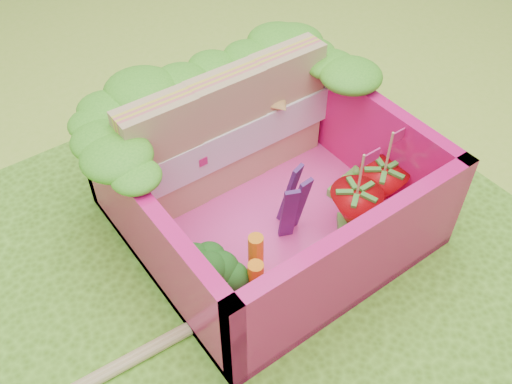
{
  "coord_description": "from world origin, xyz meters",
  "views": [
    {
      "loc": [
        -1.06,
        -1.42,
        2.23
      ],
      "look_at": [
        0.06,
        0.11,
        0.28
      ],
      "focal_mm": 40.0,
      "sensor_mm": 36.0,
      "label": 1
    }
  ],
  "objects": [
    {
      "name": "placemat",
      "position": [
        0.0,
        0.0,
        0.01
      ],
      "size": [
        2.6,
        2.6,
        0.03
      ],
      "primitive_type": "cube",
      "color": "#528E20",
      "rests_on": "ground"
    },
    {
      "name": "sandwich_stack",
      "position": [
        0.13,
        0.43,
        0.4
      ],
      "size": [
        1.19,
        0.18,
        0.66
      ],
      "color": "tan",
      "rests_on": "bento_floor"
    },
    {
      "name": "broccoli",
      "position": [
        -0.37,
        -0.15,
        0.26
      ],
      "size": [
        0.34,
        0.34,
        0.25
      ],
      "color": "#72A34F",
      "rests_on": "bento_floor"
    },
    {
      "name": "lettuce_ruffle",
      "position": [
        0.12,
        0.56,
        0.64
      ],
      "size": [
        1.43,
        0.77,
        0.11
      ],
      "color": "#389B1C",
      "rests_on": "bento_box"
    },
    {
      "name": "carrot_sticks",
      "position": [
        -0.18,
        -0.21,
        0.21
      ],
      "size": [
        0.15,
        0.18,
        0.26
      ],
      "color": "orange",
      "rests_on": "bento_floor"
    },
    {
      "name": "strawberry_right",
      "position": [
        0.62,
        -0.18,
        0.21
      ],
      "size": [
        0.25,
        0.25,
        0.49
      ],
      "color": "red",
      "rests_on": "bento_floor"
    },
    {
      "name": "snap_peas",
      "position": [
        0.47,
        -0.12,
        0.11
      ],
      "size": [
        0.59,
        0.51,
        0.05
      ],
      "color": "#5AC43D",
      "rests_on": "bento_floor"
    },
    {
      "name": "strawberry_left",
      "position": [
        0.4,
        -0.21,
        0.21
      ],
      "size": [
        0.25,
        0.25,
        0.49
      ],
      "color": "red",
      "rests_on": "bento_floor"
    },
    {
      "name": "purple_wedges",
      "position": [
        0.16,
        -0.05,
        0.27
      ],
      "size": [
        0.16,
        0.15,
        0.38
      ],
      "color": "#3F164E",
      "rests_on": "bento_floor"
    },
    {
      "name": "ground",
      "position": [
        0.0,
        0.0,
        0.0
      ],
      "size": [
        14.0,
        14.0,
        0.0
      ],
      "primitive_type": "plane",
      "color": "#AADA3D",
      "rests_on": "ground"
    },
    {
      "name": "bento_box",
      "position": [
        0.12,
        0.11,
        0.31
      ],
      "size": [
        1.3,
        1.3,
        0.55
      ],
      "color": "#DA126A",
      "rests_on": "placemat"
    },
    {
      "name": "bento_floor",
      "position": [
        0.12,
        0.11,
        0.06
      ],
      "size": [
        1.3,
        1.3,
        0.05
      ],
      "primitive_type": "cube",
      "color": "#EF3D9B",
      "rests_on": "placemat"
    }
  ]
}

